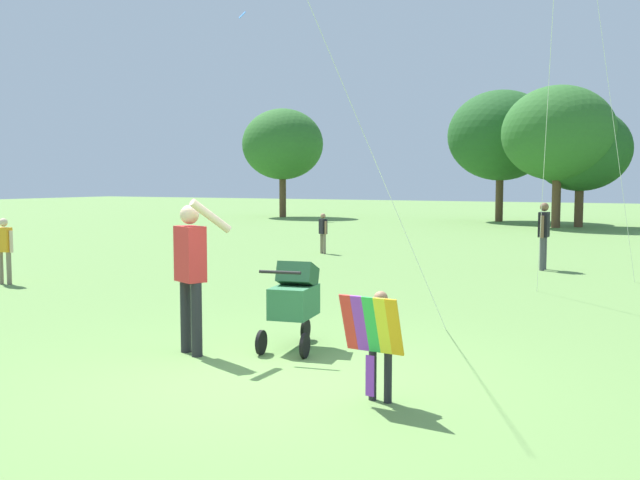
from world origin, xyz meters
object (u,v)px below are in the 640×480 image
object	(u,v)px
person_adult_flyer	(191,265)
stroller	(295,297)
person_sitting_far	(4,245)
person_couple_left	(323,230)
child_with_butterfly_kite	(379,335)
person_red_shirt	(544,230)

from	to	relation	value
person_adult_flyer	stroller	size ratio (longest dim) A/B	1.59
person_sitting_far	person_couple_left	distance (m)	8.29
child_with_butterfly_kite	person_adult_flyer	xyz separation A→B (m)	(-2.57, 0.66, 0.41)
stroller	person_couple_left	world-z (taller)	person_couple_left
stroller	person_couple_left	xyz separation A→B (m)	(-4.67, 9.80, 0.03)
person_adult_flyer	person_sitting_far	size ratio (longest dim) A/B	1.41
person_adult_flyer	person_couple_left	bearing A→B (deg)	109.61
child_with_butterfly_kite	person_sitting_far	distance (m)	9.72
stroller	person_sitting_far	distance (m)	7.69
person_red_shirt	person_couple_left	xyz separation A→B (m)	(-5.90, 0.88, -0.23)
child_with_butterfly_kite	person_adult_flyer	distance (m)	2.68
person_adult_flyer	stroller	bearing A→B (deg)	40.91
child_with_butterfly_kite	person_red_shirt	distance (m)	10.38
person_sitting_far	person_couple_left	bearing A→B (deg)	70.53
person_adult_flyer	person_couple_left	distance (m)	11.24
person_adult_flyer	person_sitting_far	bearing A→B (deg)	157.10
person_adult_flyer	person_red_shirt	world-z (taller)	person_adult_flyer
stroller	person_couple_left	size ratio (longest dim) A/B	1.03
person_couple_left	person_red_shirt	bearing A→B (deg)	-8.45
person_red_shirt	person_couple_left	world-z (taller)	person_red_shirt
child_with_butterfly_kite	person_adult_flyer	size ratio (longest dim) A/B	0.56
person_sitting_far	person_couple_left	xyz separation A→B (m)	(2.76, 7.82, -0.10)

